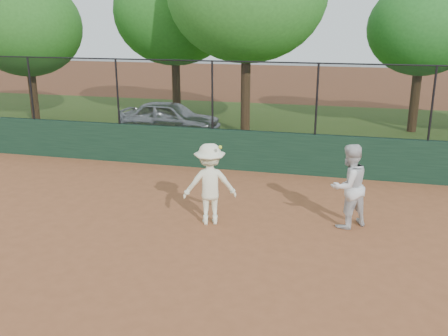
% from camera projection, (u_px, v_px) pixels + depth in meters
% --- Properties ---
extents(ground, '(80.00, 80.00, 0.00)m').
position_uv_depth(ground, '(155.00, 258.00, 9.43)').
color(ground, brown).
rests_on(ground, ground).
extents(back_wall, '(26.00, 0.20, 1.20)m').
position_uv_depth(back_wall, '(229.00, 150.00, 14.83)').
color(back_wall, '#183523').
rests_on(back_wall, ground).
extents(grass_strip, '(36.00, 12.00, 0.01)m').
position_uv_depth(grass_strip, '(263.00, 128.00, 20.58)').
color(grass_strip, '#325219').
rests_on(grass_strip, ground).
extents(parked_car, '(3.94, 1.69, 1.33)m').
position_uv_depth(parked_car, '(170.00, 118.00, 19.14)').
color(parked_car, '#ADB1B7').
rests_on(parked_car, ground).
extents(player_second, '(1.13, 1.12, 1.84)m').
position_uv_depth(player_second, '(349.00, 186.00, 10.63)').
color(player_second, silver).
rests_on(player_second, ground).
extents(player_main, '(1.32, 1.02, 1.86)m').
position_uv_depth(player_main, '(210.00, 184.00, 10.82)').
color(player_main, white).
rests_on(player_main, ground).
extents(fence_assembly, '(26.00, 0.06, 2.00)m').
position_uv_depth(fence_assembly, '(228.00, 95.00, 14.36)').
color(fence_assembly, black).
rests_on(fence_assembly, back_wall).
extents(tree_0, '(4.65, 4.23, 5.98)m').
position_uv_depth(tree_0, '(26.00, 28.00, 20.61)').
color(tree_0, '#422B17').
rests_on(tree_0, ground).
extents(tree_1, '(5.19, 4.72, 6.85)m').
position_uv_depth(tree_1, '(174.00, 12.00, 21.02)').
color(tree_1, '#442D17').
rests_on(tree_1, ground).
extents(tree_3, '(4.09, 3.72, 5.74)m').
position_uv_depth(tree_3, '(423.00, 29.00, 18.75)').
color(tree_3, '#3D2814').
rests_on(tree_3, ground).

